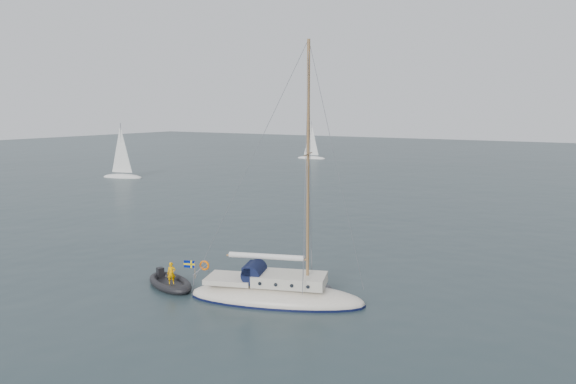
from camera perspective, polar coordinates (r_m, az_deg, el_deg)
The scene contains 6 objects.
ground at distance 28.89m, azimuth 4.25°, elevation -11.21°, with size 300.00×300.00×0.00m, color black.
sailboat at distance 28.82m, azimuth -1.20°, elevation -9.09°, with size 9.53×2.85×13.57m.
dinghy at distance 30.61m, azimuth 1.93°, elevation -9.71°, with size 2.68×1.21×0.38m.
rib at distance 31.99m, azimuth -11.91°, elevation -8.97°, with size 3.90×1.77×1.42m.
distant_yacht_c at distance 108.07m, azimuth 2.38°, elevation 5.12°, with size 5.75×3.07×7.62m.
distant_yacht_a at distance 81.83m, azimuth -16.57°, elevation 3.80°, with size 6.10×3.25×8.09m.
Camera 1 is at (12.22, -24.28, 9.77)m, focal length 35.00 mm.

